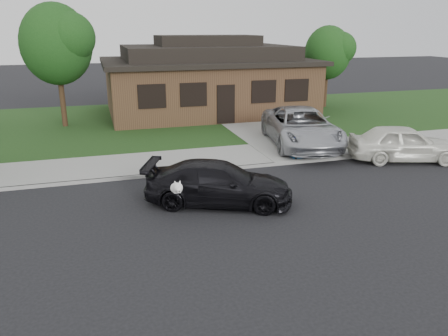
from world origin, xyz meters
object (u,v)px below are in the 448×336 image
object	(u,v)px
sedan	(218,183)
minivan	(301,127)
white_compact	(404,143)
recycling_bin	(298,146)

from	to	relation	value
sedan	minivan	size ratio (longest dim) A/B	0.82
sedan	minivan	distance (m)	7.53
white_compact	sedan	bearing A→B (deg)	122.06
sedan	recycling_bin	world-z (taller)	sedan
minivan	white_compact	xyz separation A→B (m)	(3.12, -3.02, -0.23)
sedan	white_compact	bearing A→B (deg)	-52.84
recycling_bin	minivan	bearing A→B (deg)	62.09
minivan	recycling_bin	size ratio (longest dim) A/B	6.39
minivan	white_compact	size ratio (longest dim) A/B	1.37
sedan	white_compact	size ratio (longest dim) A/B	1.12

